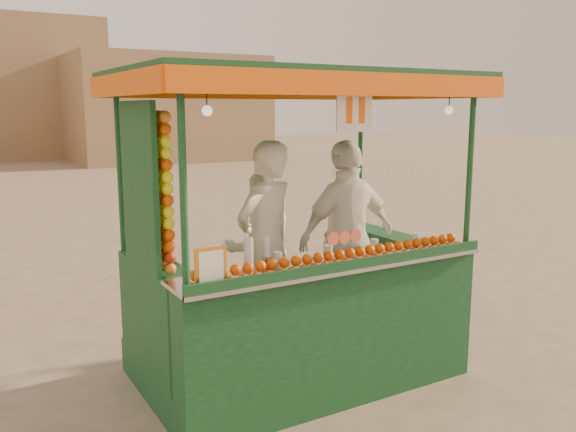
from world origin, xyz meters
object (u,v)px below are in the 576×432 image
juice_cart (294,286)px  vendor_left (266,243)px  vendor_right (347,237)px  vendor_middle (260,249)px

juice_cart → vendor_left: 0.47m
vendor_left → vendor_right: bearing=150.0°
vendor_middle → vendor_right: 0.91m
vendor_left → juice_cart: bearing=102.3°
vendor_left → vendor_middle: (0.17, 0.46, -0.17)m
juice_cart → vendor_right: juice_cart is taller
vendor_middle → vendor_right: (0.66, -0.60, 0.17)m
vendor_left → vendor_middle: size_ratio=1.22×
vendor_right → juice_cart: bearing=6.2°
juice_cart → vendor_middle: (0.01, 0.71, 0.19)m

